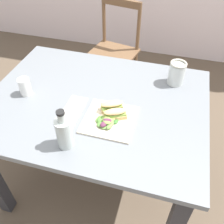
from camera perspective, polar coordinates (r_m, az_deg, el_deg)
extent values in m
plane|color=brown|center=(1.89, 0.07, -14.70)|extent=(8.81, 8.81, 0.00)
cube|color=slate|center=(1.34, -3.82, 2.09)|extent=(1.17, 0.90, 0.03)
cube|color=#2D2D33|center=(2.02, -13.83, 3.58)|extent=(0.07, 0.07, 0.71)
cube|color=#2D2D33|center=(1.82, 16.20, -2.08)|extent=(0.07, 0.07, 0.71)
cylinder|color=brown|center=(2.37, -5.65, 7.29)|extent=(0.03, 0.03, 0.43)
cylinder|color=brown|center=(2.24, 1.83, 5.00)|extent=(0.03, 0.03, 0.43)
cylinder|color=brown|center=(2.61, -1.74, 11.23)|extent=(0.03, 0.03, 0.43)
cylinder|color=brown|center=(2.49, 5.25, 9.31)|extent=(0.03, 0.03, 0.43)
cube|color=brown|center=(2.30, -0.08, 12.95)|extent=(0.47, 0.47, 0.02)
cylinder|color=brown|center=(2.42, -1.86, 20.32)|extent=(0.03, 0.03, 0.42)
cylinder|color=brown|center=(2.29, 6.09, 18.71)|extent=(0.03, 0.03, 0.42)
cube|color=brown|center=(2.28, 2.15, 23.73)|extent=(0.36, 0.10, 0.06)
cube|color=beige|center=(1.21, -0.51, -1.76)|extent=(0.25, 0.25, 0.01)
cube|color=#DBB270|center=(1.21, 0.73, -1.03)|extent=(0.12, 0.09, 0.02)
cube|color=#84A84C|center=(1.20, 0.68, -0.28)|extent=(0.12, 0.09, 0.01)
ellipsoid|color=#DBB270|center=(1.18, 0.74, 0.12)|extent=(0.12, 0.09, 0.02)
cube|color=#DBB270|center=(1.25, 0.01, 0.73)|extent=(0.12, 0.09, 0.02)
cube|color=#84A84C|center=(1.24, -0.04, 1.46)|extent=(0.12, 0.09, 0.01)
ellipsoid|color=#DBB270|center=(1.22, 0.01, 1.87)|extent=(0.12, 0.09, 0.02)
ellipsoid|color=#6B9E47|center=(1.20, -2.86, -1.88)|extent=(0.05, 0.06, 0.01)
ellipsoid|color=#84A84C|center=(1.17, -0.74, -2.17)|extent=(0.05, 0.05, 0.01)
ellipsoid|color=#602D47|center=(1.18, -1.22, -2.36)|extent=(0.04, 0.05, 0.01)
ellipsoid|color=#4C2338|center=(1.21, -0.66, -1.16)|extent=(0.04, 0.05, 0.01)
ellipsoid|color=#602D47|center=(1.17, -1.07, -1.93)|extent=(0.04, 0.04, 0.01)
ellipsoid|color=#3D7033|center=(1.17, -1.19, -2.35)|extent=(0.06, 0.06, 0.01)
ellipsoid|color=#6B9E47|center=(1.20, -2.31, -1.44)|extent=(0.05, 0.04, 0.02)
ellipsoid|color=#518438|center=(1.17, -2.52, -2.82)|extent=(0.05, 0.05, 0.01)
ellipsoid|color=#602D47|center=(1.16, -1.87, -2.76)|extent=(0.04, 0.05, 0.02)
ellipsoid|color=#518438|center=(1.20, -2.74, -1.68)|extent=(0.03, 0.05, 0.02)
ellipsoid|color=#6B9E47|center=(1.17, -1.58, -3.18)|extent=(0.05, 0.05, 0.01)
ellipsoid|color=#84A84C|center=(1.19, -1.45, -1.58)|extent=(0.06, 0.06, 0.02)
ellipsoid|color=#3D7033|center=(1.19, 0.84, -1.99)|extent=(0.03, 0.05, 0.01)
ellipsoid|color=#84A84C|center=(1.17, -1.09, -1.94)|extent=(0.06, 0.06, 0.02)
ellipsoid|color=#6B9E47|center=(1.16, -0.42, -2.97)|extent=(0.04, 0.06, 0.01)
ellipsoid|color=#84A84C|center=(1.18, -0.36, -1.86)|extent=(0.05, 0.05, 0.01)
cube|color=silver|center=(1.28, -9.09, 0.16)|extent=(0.09, 0.23, 0.00)
cube|color=silver|center=(1.26, -9.41, -0.41)|extent=(0.02, 0.14, 0.00)
cube|color=silver|center=(1.32, -8.20, 2.31)|extent=(0.03, 0.05, 0.00)
cube|color=#38383D|center=(1.32, -7.79, 2.53)|extent=(0.01, 0.03, 0.00)
cube|color=#38383D|center=(1.33, -8.12, 2.57)|extent=(0.01, 0.03, 0.00)
cube|color=#38383D|center=(1.33, -8.45, 2.61)|extent=(0.01, 0.03, 0.00)
cylinder|color=black|center=(1.10, -10.68, -5.59)|extent=(0.07, 0.07, 0.10)
cylinder|color=#B2BCB7|center=(1.08, -10.83, -4.83)|extent=(0.07, 0.07, 0.15)
cylinder|color=#B2BCB7|center=(1.01, -11.51, -1.28)|extent=(0.03, 0.03, 0.04)
cylinder|color=black|center=(1.00, -11.73, -0.14)|extent=(0.04, 0.04, 0.01)
cylinder|color=#C67528|center=(1.46, 14.44, 8.01)|extent=(0.08, 0.08, 0.10)
cylinder|color=silver|center=(1.46, 14.53, 8.40)|extent=(0.09, 0.09, 0.12)
torus|color=#B7B29E|center=(1.42, 15.01, 10.64)|extent=(0.09, 0.09, 0.01)
cylinder|color=white|center=(1.42, -19.27, 5.48)|extent=(0.06, 0.06, 0.10)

